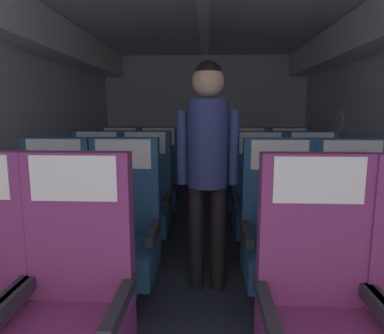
{
  "coord_description": "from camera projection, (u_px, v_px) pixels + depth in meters",
  "views": [
    {
      "loc": [
        0.05,
        0.2,
        1.29
      ],
      "look_at": [
        -0.09,
        3.23,
        0.8
      ],
      "focal_mm": 31.52,
      "sensor_mm": 36.0,
      "label": 1
    }
  ],
  "objects": [
    {
      "name": "seat_d_left_aisle",
      "position": [
        158.0,
        183.0,
        3.98
      ],
      "size": [
        0.51,
        0.5,
        1.12
      ],
      "color": "#38383D",
      "rests_on": "ground"
    },
    {
      "name": "seat_d_right_aisle",
      "position": [
        288.0,
        184.0,
        3.93
      ],
      "size": [
        0.51,
        0.5,
        1.12
      ],
      "color": "#38383D",
      "rests_on": "ground"
    },
    {
      "name": "seat_c_left_aisle",
      "position": [
        145.0,
        202.0,
        3.15
      ],
      "size": [
        0.51,
        0.5,
        1.12
      ],
      "color": "#38383D",
      "rests_on": "ground"
    },
    {
      "name": "seat_b_left_aisle",
      "position": [
        122.0,
        235.0,
        2.29
      ],
      "size": [
        0.51,
        0.5,
        1.12
      ],
      "color": "#38383D",
      "rests_on": "ground"
    },
    {
      "name": "seat_b_right_aisle",
      "position": [
        352.0,
        239.0,
        2.22
      ],
      "size": [
        0.51,
        0.5,
        1.12
      ],
      "color": "#38383D",
      "rests_on": "ground"
    },
    {
      "name": "seat_b_left_window",
      "position": [
        53.0,
        234.0,
        2.32
      ],
      "size": [
        0.51,
        0.5,
        1.12
      ],
      "color": "#38383D",
      "rests_on": "ground"
    },
    {
      "name": "ground",
      "position": [
        201.0,
        258.0,
        3.03
      ],
      "size": [
        3.72,
        6.53,
        0.02
      ],
      "primitive_type": "cube",
      "color": "#2D3342"
    },
    {
      "name": "seat_b_right_window",
      "position": [
        279.0,
        237.0,
        2.25
      ],
      "size": [
        0.51,
        0.5,
        1.12
      ],
      "color": "#38383D",
      "rests_on": "ground"
    },
    {
      "name": "seat_d_right_window",
      "position": [
        247.0,
        184.0,
        3.94
      ],
      "size": [
        0.51,
        0.5,
        1.12
      ],
      "color": "#38383D",
      "rests_on": "ground"
    },
    {
      "name": "flight_attendant",
      "position": [
        208.0,
        153.0,
        2.35
      ],
      "size": [
        0.43,
        0.28,
        1.63
      ],
      "rotation": [
        0.0,
        0.0,
        -0.02
      ],
      "color": "black",
      "rests_on": "ground"
    },
    {
      "name": "seat_a_right_window",
      "position": [
        318.0,
        312.0,
        1.41
      ],
      "size": [
        0.51,
        0.5,
        1.12
      ],
      "color": "#38383D",
      "rests_on": "ground"
    },
    {
      "name": "seat_a_left_aisle",
      "position": [
        72.0,
        306.0,
        1.45
      ],
      "size": [
        0.51,
        0.5,
        1.12
      ],
      "color": "#38383D",
      "rests_on": "ground"
    },
    {
      "name": "fuselage_shell",
      "position": [
        203.0,
        72.0,
        3.04
      ],
      "size": [
        3.6,
        6.18,
        2.3
      ],
      "color": "silver",
      "rests_on": "ground"
    },
    {
      "name": "seat_c_right_aisle",
      "position": [
        312.0,
        203.0,
        3.09
      ],
      "size": [
        0.51,
        0.5,
        1.12
      ],
      "color": "#38383D",
      "rests_on": "ground"
    },
    {
      "name": "seat_d_left_window",
      "position": [
        120.0,
        182.0,
        4.02
      ],
      "size": [
        0.51,
        0.5,
        1.12
      ],
      "color": "#38383D",
      "rests_on": "ground"
    },
    {
      "name": "seat_c_right_window",
      "position": [
        260.0,
        203.0,
        3.1
      ],
      "size": [
        0.51,
        0.5,
        1.12
      ],
      "color": "#38383D",
      "rests_on": "ground"
    },
    {
      "name": "seat_c_left_window",
      "position": [
        96.0,
        201.0,
        3.18
      ],
      "size": [
        0.51,
        0.5,
        1.12
      ],
      "color": "#38383D",
      "rests_on": "ground"
    }
  ]
}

